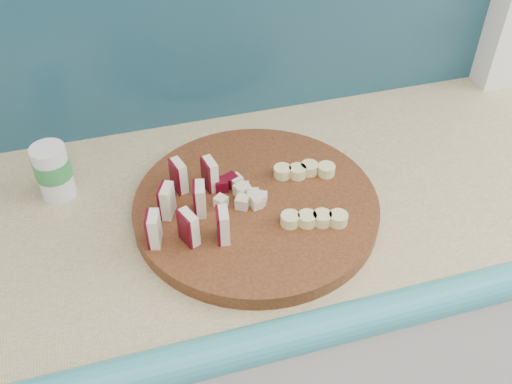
{
  "coord_description": "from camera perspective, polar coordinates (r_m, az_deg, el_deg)",
  "views": [
    {
      "loc": [
        -0.57,
        0.75,
        1.62
      ],
      "look_at": [
        -0.37,
        1.47,
        0.96
      ],
      "focal_mm": 40.0,
      "sensor_mm": 36.0,
      "label": 1
    }
  ],
  "objects": [
    {
      "name": "apple_wedges",
      "position": [
        0.97,
        -6.77,
        -1.16
      ],
      "size": [
        0.14,
        0.18,
        0.06
      ],
      "color": "beige",
      "rests_on": "cutting_board"
    },
    {
      "name": "cutting_board",
      "position": [
        1.02,
        0.0,
        -1.41
      ],
      "size": [
        0.52,
        0.52,
        0.03
      ],
      "primitive_type": "cylinder",
      "rotation": [
        0.0,
        0.0,
        -0.2
      ],
      "color": "#3E1B0D",
      "rests_on": "kitchen_counter"
    },
    {
      "name": "banana_slices",
      "position": [
        1.01,
        5.3,
        -0.14
      ],
      "size": [
        0.14,
        0.18,
        0.02
      ],
      "color": "#E9E18E",
      "rests_on": "cutting_board"
    },
    {
      "name": "apple_chunks",
      "position": [
        1.0,
        -1.61,
        -0.49
      ],
      "size": [
        0.06,
        0.06,
        0.02
      ],
      "color": "beige",
      "rests_on": "cutting_board"
    },
    {
      "name": "canister",
      "position": [
        1.09,
        -19.62,
        2.03
      ],
      "size": [
        0.07,
        0.07,
        0.11
      ],
      "rotation": [
        0.0,
        0.0,
        0.36
      ],
      "color": "white",
      "rests_on": "kitchen_counter"
    },
    {
      "name": "kitchen_counter",
      "position": [
        1.54,
        16.84,
        -9.97
      ],
      "size": [
        2.2,
        0.63,
        0.91
      ],
      "color": "silver",
      "rests_on": "ground"
    }
  ]
}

